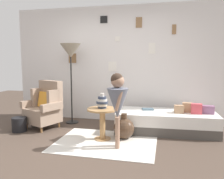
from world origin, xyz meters
The scene contains 16 objects.
ground_plane centered at (0.00, 0.00, 0.00)m, with size 12.00×12.00×0.00m, color #4C3D33.
gallery_wall centered at (0.00, 1.95, 1.30)m, with size 4.80×0.12×2.60m.
rug centered at (0.17, 0.43, 0.01)m, with size 1.69×1.29×0.01m, color silver.
armchair centered at (-1.30, 1.04, 0.44)m, with size 0.89×0.79×0.97m.
daybed centered at (1.15, 1.29, 0.20)m, with size 1.94×0.89×0.40m.
pillow_head centered at (1.92, 1.30, 0.48)m, with size 0.21×0.12×0.15m, color gray.
pillow_mid centered at (1.71, 1.26, 0.49)m, with size 0.19×0.12×0.19m, color #D64C56.
pillow_back centered at (1.55, 1.37, 0.49)m, with size 0.18×0.12×0.18m, color tan.
pillow_extra centered at (1.39, 1.24, 0.47)m, with size 0.17×0.12×0.15m, color tan.
side_table centered at (0.07, 0.58, 0.40)m, with size 0.53×0.53×0.56m.
vase_striped centered at (0.06, 0.60, 0.67)m, with size 0.21×0.21×0.27m.
floor_lamp centered at (-0.90, 1.49, 1.54)m, with size 0.45×0.45×1.75m.
person_child centered at (0.40, 0.26, 0.77)m, with size 0.34×0.34×1.20m.
book_on_daybed centered at (0.79, 1.38, 0.42)m, with size 0.22×0.16×0.03m, color slate.
demijohn_near centered at (0.43, 0.70, 0.19)m, with size 0.37×0.37×0.46m.
magazine_basket centered at (-1.66, 0.65, 0.14)m, with size 0.28×0.28×0.28m, color black.
Camera 1 is at (1.13, -3.22, 1.40)m, focal length 36.89 mm.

